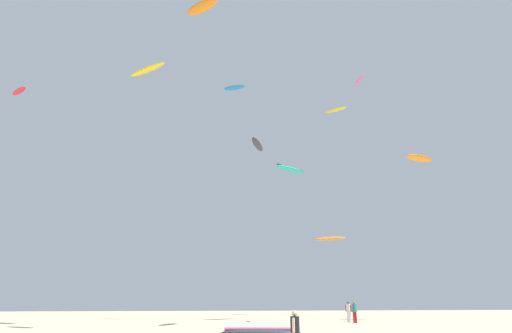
% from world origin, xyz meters
% --- Properties ---
extents(person_foreground, '(0.35, 0.47, 1.55)m').
position_xyz_m(person_foreground, '(0.29, 4.23, 0.91)').
color(person_foreground, '#2D2D33').
rests_on(person_foreground, ground).
extents(person_midground, '(0.48, 0.41, 1.75)m').
position_xyz_m(person_midground, '(9.39, 25.22, 1.02)').
color(person_midground, silver).
rests_on(person_midground, ground).
extents(person_left, '(0.57, 0.41, 1.79)m').
position_xyz_m(person_left, '(9.28, 23.37, 1.05)').
color(person_left, '#B21E23').
rests_on(person_left, ground).
extents(kite_grounded_near, '(4.43, 1.79, 0.53)m').
position_xyz_m(kite_grounded_near, '(-0.25, 10.97, 0.25)').
color(kite_grounded_near, '#2D2D33').
rests_on(kite_grounded_near, ground).
extents(kite_aloft_0, '(4.08, 3.25, 0.55)m').
position_xyz_m(kite_aloft_0, '(5.05, 28.60, 15.38)').
color(kite_aloft_0, '#19B29E').
extents(kite_aloft_1, '(3.18, 2.96, 0.47)m').
position_xyz_m(kite_aloft_1, '(13.91, 38.62, 27.89)').
color(kite_aloft_1, yellow).
extents(kite_aloft_2, '(3.72, 2.13, 0.68)m').
position_xyz_m(kite_aloft_2, '(19.07, 26.87, 16.55)').
color(kite_aloft_2, orange).
extents(kite_aloft_3, '(2.62, 1.66, 0.43)m').
position_xyz_m(kite_aloft_3, '(-1.21, 28.62, 25.04)').
color(kite_aloft_3, blue).
extents(kite_aloft_4, '(4.35, 3.25, 0.70)m').
position_xyz_m(kite_aloft_4, '(12.30, 39.77, 9.55)').
color(kite_aloft_4, orange).
extents(kite_aloft_5, '(3.12, 2.73, 0.78)m').
position_xyz_m(kite_aloft_5, '(-4.62, 16.38, 25.76)').
color(kite_aloft_5, orange).
extents(kite_aloft_6, '(1.82, 1.86, 0.39)m').
position_xyz_m(kite_aloft_6, '(-17.99, 16.45, 16.89)').
color(kite_aloft_6, red).
extents(kite_aloft_7, '(1.76, 3.33, 0.71)m').
position_xyz_m(kite_aloft_7, '(0.58, 20.53, 14.91)').
color(kite_aloft_7, '#2D2D33').
extents(kite_aloft_8, '(4.30, 3.76, 0.93)m').
position_xyz_m(kite_aloft_8, '(-9.93, 22.48, 23.01)').
color(kite_aloft_8, yellow).
extents(kite_aloft_9, '(0.68, 2.38, 0.61)m').
position_xyz_m(kite_aloft_9, '(11.36, 22.79, 23.26)').
color(kite_aloft_9, '#E5598C').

